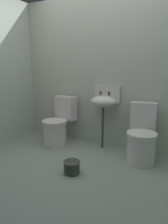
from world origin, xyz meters
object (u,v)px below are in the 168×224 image
at_px(toilet_left, 58,125).
at_px(toilet_right, 142,138).
at_px(bucket, 72,167).
at_px(sink, 104,101).

relative_size(toilet_left, toilet_right, 1.00).
xyz_separation_m(toilet_right, bucket, (-0.67, -0.77, -0.24)).
xyz_separation_m(sink, bucket, (-0.03, -0.96, -0.67)).
height_order(toilet_left, toilet_right, same).
height_order(toilet_right, bucket, toilet_right).
distance_m(toilet_left, sink, 0.87).
relative_size(sink, bucket, 4.71).
bearing_deg(toilet_right, bucket, 39.04).
distance_m(sink, bucket, 1.17).
height_order(toilet_right, sink, sink).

